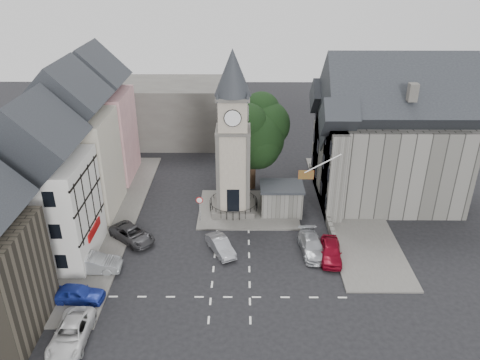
{
  "coord_description": "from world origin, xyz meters",
  "views": [
    {
      "loc": [
        0.92,
        -33.71,
        23.88
      ],
      "look_at": [
        0.68,
        5.0,
        4.87
      ],
      "focal_mm": 35.0,
      "sensor_mm": 36.0,
      "label": 1
    }
  ],
  "objects_px": {
    "car_west_blue": "(77,294)",
    "pedestrian": "(339,207)",
    "clock_tower": "(233,135)",
    "car_east_red": "(331,251)",
    "stone_shelter": "(281,199)"
  },
  "relations": [
    {
      "from": "stone_shelter",
      "to": "pedestrian",
      "type": "bearing_deg",
      "value": -3.03
    },
    {
      "from": "clock_tower",
      "to": "car_west_blue",
      "type": "relative_size",
      "value": 3.99
    },
    {
      "from": "clock_tower",
      "to": "stone_shelter",
      "type": "bearing_deg",
      "value": -5.84
    },
    {
      "from": "car_west_blue",
      "to": "clock_tower",
      "type": "bearing_deg",
      "value": -35.58
    },
    {
      "from": "stone_shelter",
      "to": "pedestrian",
      "type": "xyz_separation_m",
      "value": [
        5.83,
        -0.31,
        -0.73
      ]
    },
    {
      "from": "clock_tower",
      "to": "pedestrian",
      "type": "bearing_deg",
      "value": -4.3
    },
    {
      "from": "car_west_blue",
      "to": "car_east_red",
      "type": "xyz_separation_m",
      "value": [
        20.0,
        5.61,
        0.05
      ]
    },
    {
      "from": "stone_shelter",
      "to": "car_east_red",
      "type": "relative_size",
      "value": 0.99
    },
    {
      "from": "car_west_blue",
      "to": "pedestrian",
      "type": "xyz_separation_m",
      "value": [
        22.13,
        13.19,
        0.12
      ]
    },
    {
      "from": "car_west_blue",
      "to": "pedestrian",
      "type": "height_order",
      "value": "pedestrian"
    },
    {
      "from": "clock_tower",
      "to": "stone_shelter",
      "type": "xyz_separation_m",
      "value": [
        4.8,
        -0.49,
        -6.57
      ]
    },
    {
      "from": "car_east_red",
      "to": "clock_tower",
      "type": "bearing_deg",
      "value": 141.23
    },
    {
      "from": "stone_shelter",
      "to": "car_west_blue",
      "type": "distance_m",
      "value": 21.18
    },
    {
      "from": "car_west_blue",
      "to": "car_east_red",
      "type": "distance_m",
      "value": 20.77
    },
    {
      "from": "car_west_blue",
      "to": "car_east_red",
      "type": "height_order",
      "value": "car_east_red"
    }
  ]
}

